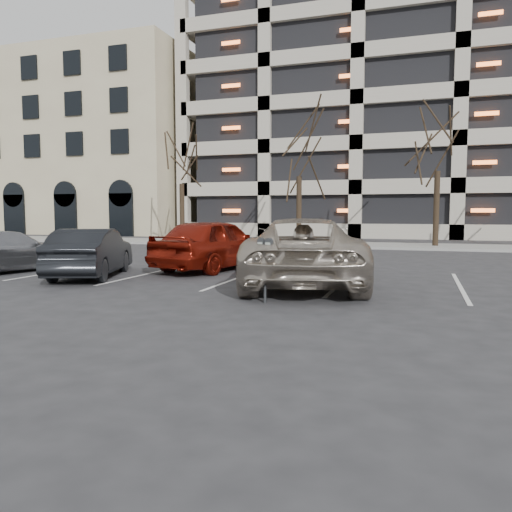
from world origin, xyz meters
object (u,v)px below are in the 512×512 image
(parking_meter, at_px, (265,254))
(car_dark, at_px, (91,253))
(tree_a, at_px, (181,148))
(car_silver, at_px, (6,251))
(car_red, at_px, (215,244))
(tree_c, at_px, (439,123))
(suv_silver, at_px, (303,252))
(tree_b, at_px, (300,134))

(parking_meter, height_order, car_dark, car_dark)
(tree_a, relative_size, car_silver, 1.78)
(parking_meter, bearing_deg, car_red, 131.87)
(tree_c, relative_size, car_silver, 1.98)
(tree_a, height_order, suv_silver, tree_a)
(tree_c, height_order, car_dark, tree_c)
(suv_silver, height_order, car_silver, suv_silver)
(car_dark, distance_m, car_silver, 3.12)
(suv_silver, distance_m, car_silver, 9.00)
(tree_a, height_order, tree_c, tree_c)
(tree_c, xyz_separation_m, suv_silver, (-3.46, -14.52, -5.31))
(suv_silver, bearing_deg, tree_b, -89.66)
(car_red, bearing_deg, parking_meter, 134.36)
(tree_c, xyz_separation_m, parking_meter, (-3.61, -17.19, -5.16))
(parking_meter, distance_m, suv_silver, 2.67)
(tree_b, relative_size, tree_c, 0.97)
(car_dark, bearing_deg, car_silver, -23.32)
(car_red, xyz_separation_m, car_silver, (-5.66, -2.52, -0.18))
(car_dark, xyz_separation_m, car_silver, (-3.11, 0.16, -0.04))
(tree_c, height_order, suv_silver, tree_c)
(tree_c, bearing_deg, tree_a, 180.00)
(tree_c, distance_m, car_silver, 20.04)
(parking_meter, bearing_deg, suv_silver, 96.09)
(car_silver, bearing_deg, tree_a, -73.17)
(tree_b, xyz_separation_m, car_dark, (-2.34, -14.87, -5.28))
(car_silver, bearing_deg, tree_c, -119.42)
(tree_a, relative_size, car_dark, 1.89)
(tree_a, distance_m, tree_b, 7.01)
(car_red, bearing_deg, tree_c, -107.28)
(tree_c, distance_m, suv_silver, 15.84)
(suv_silver, bearing_deg, parking_meter, 73.34)
(tree_a, height_order, parking_meter, tree_a)
(car_red, bearing_deg, tree_b, -77.17)
(parking_meter, distance_m, car_silver, 9.20)
(suv_silver, relative_size, car_red, 1.35)
(tree_a, xyz_separation_m, tree_c, (14.00, 0.00, 0.61))
(tree_b, relative_size, car_silver, 1.92)
(parking_meter, xyz_separation_m, car_red, (-3.18, 5.00, -0.16))
(tree_c, relative_size, car_dark, 2.10)
(tree_a, distance_m, tree_c, 14.01)
(tree_b, distance_m, car_red, 13.23)
(tree_a, distance_m, suv_silver, 18.55)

